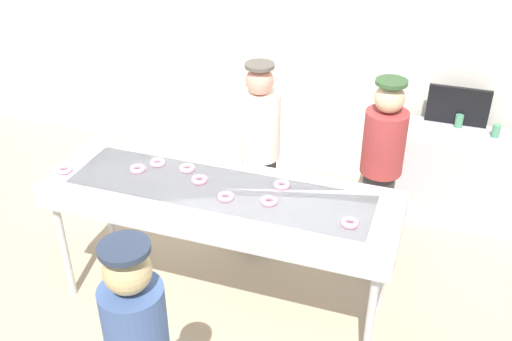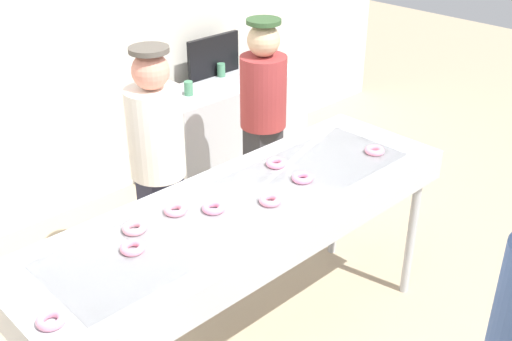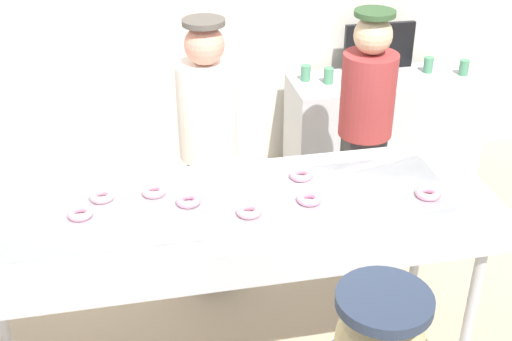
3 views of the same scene
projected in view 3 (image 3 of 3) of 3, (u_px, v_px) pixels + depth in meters
name	position (u px, v px, depth m)	size (l,w,h in m)	color
fryer_conveyor	(227.00, 221.00, 3.20)	(2.55, 0.80, 1.05)	#B7BABF
strawberry_donut_0	(154.00, 191.00, 3.22)	(0.12, 0.12, 0.03)	pink
strawberry_donut_1	(309.00, 199.00, 3.16)	(0.12, 0.12, 0.03)	pink
strawberry_donut_3	(102.00, 196.00, 3.18)	(0.12, 0.12, 0.03)	pink
strawberry_donut_4	(80.00, 213.00, 3.05)	(0.12, 0.12, 0.03)	pink
strawberry_donut_5	(428.00, 193.00, 3.20)	(0.12, 0.12, 0.03)	pink
strawberry_donut_6	(301.00, 175.00, 3.36)	(0.12, 0.12, 0.03)	pink
strawberry_donut_7	(249.00, 211.00, 3.07)	(0.12, 0.12, 0.03)	pink
strawberry_donut_8	(188.00, 200.00, 3.15)	(0.12, 0.12, 0.03)	pink
worker_baker	(208.00, 143.00, 3.88)	(0.34, 0.34, 1.70)	#222335
worker_assistant	(365.00, 126.00, 4.14)	(0.33, 0.33, 1.66)	#2E2E31
prep_counter	(382.00, 129.00, 5.28)	(1.46, 0.54, 0.85)	#B7BABF
paper_cup_0	(464.00, 68.00, 5.11)	(0.07, 0.07, 0.12)	#4C8C66
paper_cup_1	(306.00, 73.00, 5.01)	(0.07, 0.07, 0.12)	#4C8C66
paper_cup_2	(384.00, 63.00, 5.18)	(0.07, 0.07, 0.12)	#4C8C66
paper_cup_3	(329.00, 76.00, 4.96)	(0.07, 0.07, 0.12)	#4C8C66
paper_cup_4	(428.00, 65.00, 5.15)	(0.07, 0.07, 0.12)	#4C8C66
menu_display	(379.00, 46.00, 5.17)	(0.55, 0.04, 0.36)	black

